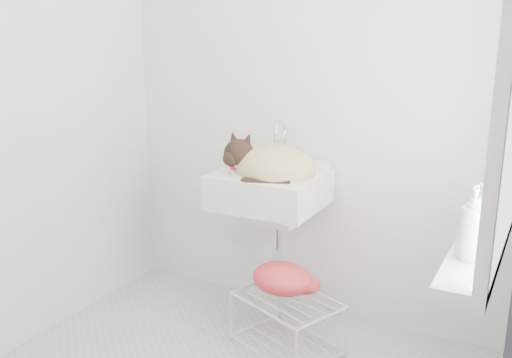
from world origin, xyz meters
The scene contains 11 objects.
back_wall centered at (0.00, 1.00, 1.25)m, with size 2.20×0.02×2.50m, color white.
left_wall centered at (-1.10, 0.00, 1.25)m, with size 0.02×2.00×2.50m, color white.
windowsill centered at (1.01, 0.20, 0.83)m, with size 0.16×0.88×0.04m, color white.
sink centered at (-0.10, 0.74, 0.85)m, with size 0.54×0.47×0.22m, color white.
faucet centered at (-0.10, 0.92, 0.99)m, with size 0.20×0.14×0.20m, color silver, non-canonical shape.
cat centered at (-0.09, 0.72, 0.89)m, with size 0.48×0.40×0.29m.
wire_rack centered at (0.13, 0.51, 0.15)m, with size 0.49×0.34×0.29m, color beige.
towel centered at (0.07, 0.57, 0.32)m, with size 0.33×0.23×0.13m, color #D06204.
bottle_a centered at (1.00, 0.04, 0.85)m, with size 0.08×0.08×0.21m, color beige.
bottle_b centered at (1.00, 0.16, 0.85)m, with size 0.08×0.09×0.19m, color teal.
bottle_c centered at (1.00, 0.30, 0.85)m, with size 0.15×0.15×0.19m, color #ACC3CB.
Camera 1 is at (1.22, -1.86, 1.61)m, focal length 40.60 mm.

